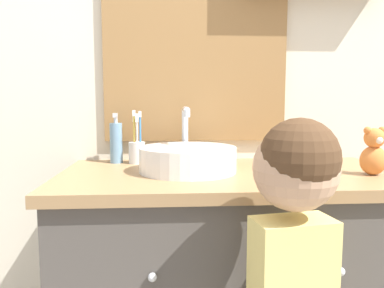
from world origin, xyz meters
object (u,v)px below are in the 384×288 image
object	(u,v)px
toothbrush_holder	(137,149)
sink_basin	(188,158)
child_figure	(293,269)
drinking_cup	(307,170)
teddy_bear	(374,152)
soap_dispenser	(116,142)

from	to	relation	value
toothbrush_holder	sink_basin	bearing A→B (deg)	-42.48
sink_basin	child_figure	bearing A→B (deg)	-64.53
toothbrush_holder	drinking_cup	distance (m)	0.65
teddy_bear	sink_basin	bearing A→B (deg)	169.75
sink_basin	teddy_bear	bearing A→B (deg)	-10.25
soap_dispenser	child_figure	distance (m)	0.82
sink_basin	child_figure	world-z (taller)	sink_basin
soap_dispenser	teddy_bear	xyz separation A→B (m)	(0.85, -0.29, -0.01)
sink_basin	drinking_cup	bearing A→B (deg)	-37.20
soap_dispenser	teddy_bear	bearing A→B (deg)	-19.08
drinking_cup	soap_dispenser	bearing A→B (deg)	143.59
child_figure	sink_basin	bearing A→B (deg)	115.47
toothbrush_holder	child_figure	world-z (taller)	same
child_figure	teddy_bear	size ratio (longest dim) A/B	6.49
teddy_bear	drinking_cup	bearing A→B (deg)	-153.29
child_figure	teddy_bear	distance (m)	0.55
toothbrush_holder	child_figure	bearing A→B (deg)	-57.17
teddy_bear	child_figure	bearing A→B (deg)	-137.45
soap_dispenser	teddy_bear	world-z (taller)	soap_dispenser
toothbrush_holder	teddy_bear	distance (m)	0.82
sink_basin	toothbrush_holder	xyz separation A→B (m)	(-0.18, 0.17, 0.01)
soap_dispenser	child_figure	bearing A→B (deg)	-53.10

